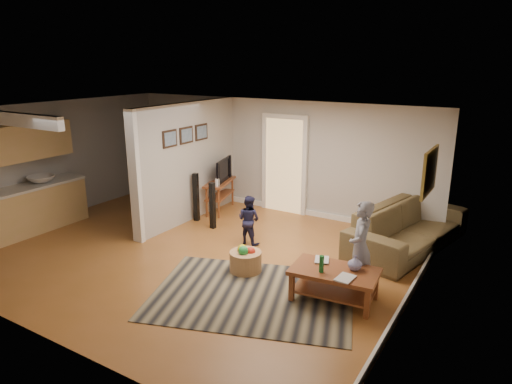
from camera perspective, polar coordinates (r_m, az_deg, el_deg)
ground at (r=8.33m, az=-7.96°, el=-7.50°), size 7.50×7.50×0.00m
room_shell at (r=8.86m, az=-11.97°, el=3.67°), size 7.54×6.02×2.52m
area_rug at (r=6.87m, az=-0.44°, el=-12.67°), size 3.43×2.94×0.01m
sofa at (r=8.88m, az=18.27°, el=-6.66°), size 1.70×2.97×0.82m
coffee_table at (r=6.67m, az=9.94°, el=-10.34°), size 1.28×0.82×0.72m
tv_console at (r=10.31m, az=-4.50°, el=1.02°), size 0.71×1.19×0.96m
speaker_left at (r=9.29m, az=-5.47°, el=-1.72°), size 0.10×0.10×0.96m
speaker_right at (r=9.77m, az=-7.50°, el=-0.64°), size 0.12×0.12×1.04m
toy_basket at (r=7.49m, az=-1.31°, el=-8.54°), size 0.52×0.52×0.46m
child at (r=7.18m, az=12.57°, el=-11.82°), size 0.47×0.58×1.39m
toddler at (r=8.66m, az=-0.89°, el=-6.41°), size 0.47×0.38×0.93m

